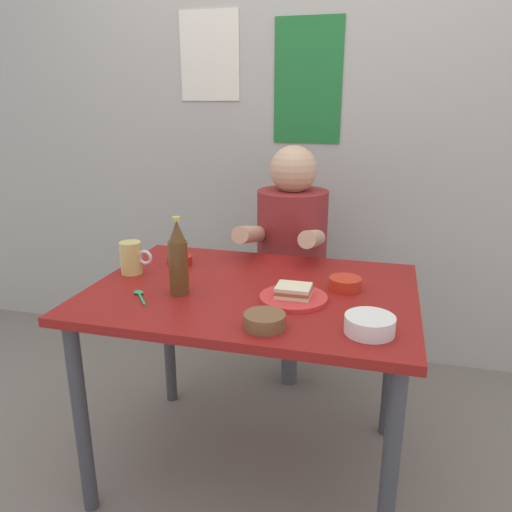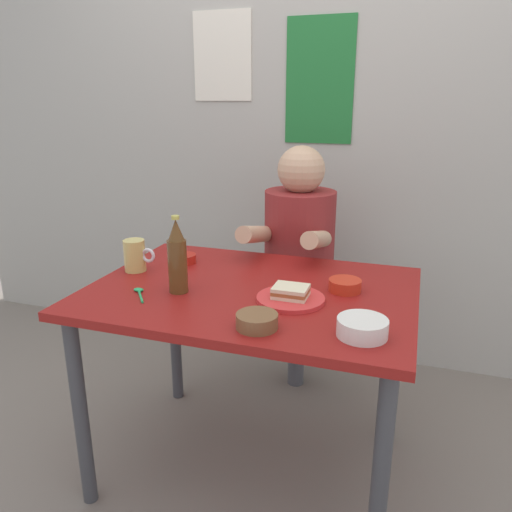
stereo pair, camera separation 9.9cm
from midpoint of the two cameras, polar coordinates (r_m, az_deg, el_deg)
name	(u,v)px [view 2 (the right image)]	position (r m, az deg, el deg)	size (l,w,h in m)	color
ground_plane	(252,465)	(2.09, 1.00, -22.99)	(6.00, 6.00, 0.00)	slate
wall_back	(319,112)	(2.61, 8.36, 16.13)	(4.40, 0.09, 2.60)	#ADA89E
dining_table	(251,313)	(1.74, 1.12, -6.58)	(1.10, 0.80, 0.74)	maroon
stool	(297,319)	(2.41, 5.94, -7.25)	(0.34, 0.34, 0.45)	#4C4C51
person_seated	(299,236)	(2.26, 6.21, 2.27)	(0.33, 0.56, 0.72)	maroon
plate_orange	(291,299)	(1.60, 5.78, -4.95)	(0.22, 0.22, 0.01)	red
sandwich	(291,292)	(1.59, 5.80, -4.12)	(0.11, 0.09, 0.04)	beige
beer_mug	(135,255)	(1.89, -12.29, 0.05)	(0.13, 0.08, 0.12)	#D1BC66
beer_bottle	(177,258)	(1.64, -7.36, -0.25)	(0.06, 0.06, 0.26)	#593819
rice_bowl_white	(362,327)	(1.40, 14.15, -7.92)	(0.14, 0.14, 0.05)	silver
condiment_bowl_brown	(257,320)	(1.41, 2.14, -7.42)	(0.12, 0.12, 0.04)	brown
sambal_bowl_red	(184,258)	(1.97, -6.89, -0.26)	(0.10, 0.10, 0.03)	#B21E14
sauce_bowl_chili	(345,285)	(1.70, 11.85, -3.27)	(0.11, 0.11, 0.04)	red
spoon	(139,292)	(1.68, -11.65, -4.13)	(0.09, 0.10, 0.01)	#26A559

